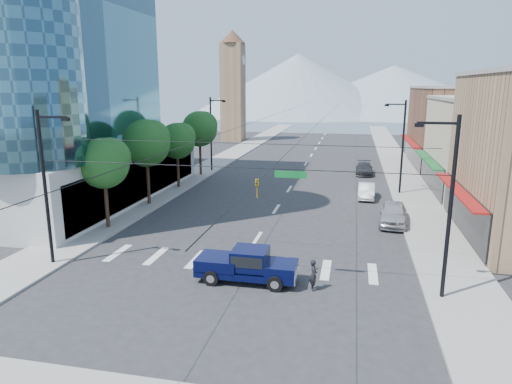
% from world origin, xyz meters
% --- Properties ---
extents(ground, '(160.00, 160.00, 0.00)m').
position_xyz_m(ground, '(0.00, 0.00, 0.00)').
color(ground, '#28282B').
rests_on(ground, ground).
extents(sidewalk_left, '(4.00, 120.00, 0.15)m').
position_xyz_m(sidewalk_left, '(-12.00, 40.00, 0.07)').
color(sidewalk_left, gray).
rests_on(sidewalk_left, ground).
extents(sidewalk_right, '(4.00, 120.00, 0.15)m').
position_xyz_m(sidewalk_right, '(12.00, 40.00, 0.07)').
color(sidewalk_right, gray).
rests_on(sidewalk_right, ground).
extents(shop_mid, '(12.00, 14.00, 9.00)m').
position_xyz_m(shop_mid, '(20.00, 24.00, 4.50)').
color(shop_mid, tan).
rests_on(shop_mid, ground).
extents(shop_far, '(12.00, 18.00, 10.00)m').
position_xyz_m(shop_far, '(20.00, 40.00, 5.00)').
color(shop_far, brown).
rests_on(shop_far, ground).
extents(clock_tower, '(4.80, 4.80, 20.40)m').
position_xyz_m(clock_tower, '(-16.50, 62.00, 10.64)').
color(clock_tower, '#8C6B4C').
rests_on(clock_tower, ground).
extents(mountain_left, '(80.00, 80.00, 22.00)m').
position_xyz_m(mountain_left, '(-15.00, 150.00, 11.00)').
color(mountain_left, gray).
rests_on(mountain_left, ground).
extents(mountain_right, '(90.00, 90.00, 18.00)m').
position_xyz_m(mountain_right, '(20.00, 160.00, 9.00)').
color(mountain_right, gray).
rests_on(mountain_right, ground).
extents(tree_near, '(3.65, 3.64, 6.71)m').
position_xyz_m(tree_near, '(-11.07, 6.10, 4.99)').
color(tree_near, black).
rests_on(tree_near, ground).
extents(tree_midnear, '(4.09, 4.09, 7.52)m').
position_xyz_m(tree_midnear, '(-11.07, 13.10, 5.59)').
color(tree_midnear, black).
rests_on(tree_midnear, ground).
extents(tree_midfar, '(3.65, 3.64, 6.71)m').
position_xyz_m(tree_midfar, '(-11.07, 20.10, 4.99)').
color(tree_midfar, black).
rests_on(tree_midfar, ground).
extents(tree_far, '(4.09, 4.09, 7.52)m').
position_xyz_m(tree_far, '(-11.07, 27.10, 5.59)').
color(tree_far, black).
rests_on(tree_far, ground).
extents(signal_rig, '(21.80, 0.20, 9.00)m').
position_xyz_m(signal_rig, '(0.19, -1.00, 4.64)').
color(signal_rig, black).
rests_on(signal_rig, ground).
extents(lamp_pole_nw, '(2.00, 0.25, 9.00)m').
position_xyz_m(lamp_pole_nw, '(-10.67, 30.00, 4.94)').
color(lamp_pole_nw, black).
rests_on(lamp_pole_nw, ground).
extents(lamp_pole_ne, '(2.00, 0.25, 9.00)m').
position_xyz_m(lamp_pole_ne, '(10.67, 22.00, 4.94)').
color(lamp_pole_ne, black).
rests_on(lamp_pole_ne, ground).
extents(pickup_truck, '(5.48, 2.16, 1.85)m').
position_xyz_m(pickup_truck, '(0.90, -0.93, 0.96)').
color(pickup_truck, '#060B32').
rests_on(pickup_truck, ground).
extents(pedestrian, '(0.57, 0.70, 1.65)m').
position_xyz_m(pedestrian, '(4.51, -1.26, 0.82)').
color(pedestrian, black).
rests_on(pedestrian, ground).
extents(parked_car_near, '(2.41, 5.16, 1.71)m').
position_xyz_m(parked_car_near, '(9.40, 11.52, 0.85)').
color(parked_car_near, '#A5A5AA').
rests_on(parked_car_near, ground).
extents(parked_car_mid, '(1.59, 4.23, 1.38)m').
position_xyz_m(parked_car_mid, '(7.60, 19.64, 0.69)').
color(parked_car_mid, white).
rests_on(parked_car_mid, ground).
extents(parked_car_far, '(1.97, 4.84, 1.41)m').
position_xyz_m(parked_car_far, '(7.60, 31.84, 0.70)').
color(parked_car_far, '#323335').
rests_on(parked_car_far, ground).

